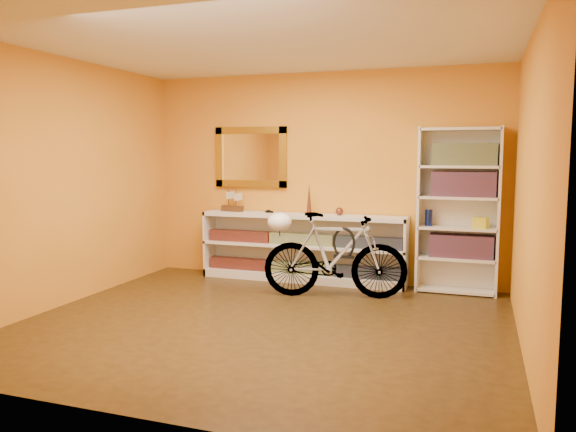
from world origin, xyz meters
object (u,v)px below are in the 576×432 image
(bicycle, at_px, (335,255))
(helmet, at_px, (280,222))
(console_unit, at_px, (302,248))
(bookcase, at_px, (458,211))

(bicycle, xyz_separation_m, helmet, (-0.61, -0.13, 0.36))
(bicycle, bearing_deg, console_unit, 30.32)
(console_unit, distance_m, bicycle, 0.88)
(bookcase, height_order, bicycle, bookcase)
(console_unit, height_order, bicycle, bicycle)
(bicycle, bearing_deg, helmet, 90.00)
(console_unit, xyz_separation_m, helmet, (-0.02, -0.78, 0.41))
(bookcase, xyz_separation_m, helmet, (-1.87, -0.81, -0.11))
(console_unit, xyz_separation_m, bicycle, (0.59, -0.65, 0.05))
(bookcase, bearing_deg, helmet, -156.69)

